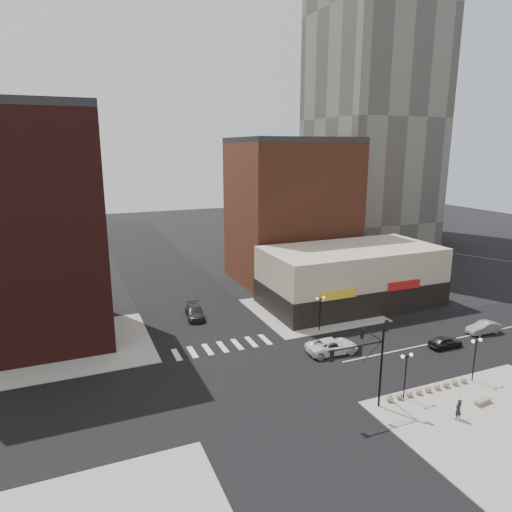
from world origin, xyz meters
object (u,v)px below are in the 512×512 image
street_lamp_ne (320,305)px  stone_bench (483,401)px  street_lamp_se_b (476,349)px  silver_sedan (484,328)px  pedestrian (458,409)px  street_lamp_se_a (406,365)px  dark_sedan_east (446,342)px  dark_sedan_north (195,312)px  traffic_signal (370,353)px  white_suv (332,346)px

street_lamp_ne → stone_bench: size_ratio=2.31×
street_lamp_se_b → street_lamp_ne: bearing=113.6°
silver_sedan → pedestrian: size_ratio=2.39×
street_lamp_se_a → street_lamp_se_b: (8.00, 0.00, 0.00)m
street_lamp_se_a → dark_sedan_east: (11.36, 6.70, -2.63)m
street_lamp_se_b → dark_sedan_north: (-19.55, 25.96, -2.54)m
street_lamp_ne → dark_sedan_east: (10.36, -9.30, -2.63)m
street_lamp_ne → silver_sedan: 19.38m
traffic_signal → dark_sedan_north: 27.27m
street_lamp_se_a → street_lamp_se_b: 8.00m
street_lamp_se_a → dark_sedan_north: size_ratio=0.81×
dark_sedan_east → pedestrian: 14.49m
dark_sedan_north → pedestrian: (13.38, -30.16, 0.26)m
silver_sedan → pedestrian: (-16.60, -12.13, 0.31)m
traffic_signal → dark_sedan_east: 17.03m
street_lamp_se_b → street_lamp_ne: size_ratio=1.00×
dark_sedan_east → stone_bench: bearing=151.4°
traffic_signal → silver_sedan: traffic_signal is taller
stone_bench → dark_sedan_east: bearing=54.0°
pedestrian → street_lamp_ne: bearing=-92.1°
pedestrian → silver_sedan: bearing=-148.3°
silver_sedan → dark_sedan_north: dark_sedan_north is taller
street_lamp_ne → silver_sedan: street_lamp_ne is taller
street_lamp_se_a → dark_sedan_east: 13.45m
white_suv → street_lamp_se_a: bearing=-172.1°
street_lamp_se_a → dark_sedan_east: bearing=30.5°
dark_sedan_north → white_suv: bearing=-48.7°
stone_bench → street_lamp_se_a: bearing=143.5°
pedestrian → dark_sedan_east: bearing=-135.6°
pedestrian → stone_bench: 3.96m
traffic_signal → white_suv: 11.37m
street_lamp_ne → dark_sedan_north: size_ratio=0.81×
dark_sedan_north → stone_bench: 33.92m
dark_sedan_east → traffic_signal: bearing=114.7°
pedestrian → white_suv: bearing=-84.2°
traffic_signal → silver_sedan: (22.19, 7.77, -4.27)m
silver_sedan → stone_bench: size_ratio=2.35×
street_lamp_ne → white_suv: size_ratio=0.73×
white_suv → silver_sedan: (19.23, -2.38, -0.09)m
dark_sedan_north → pedestrian: size_ratio=2.91×
street_lamp_se_a → dark_sedan_east: street_lamp_se_a is taller
traffic_signal → white_suv: traffic_signal is taller
traffic_signal → dark_sedan_north: bearing=106.8°
dark_sedan_north → pedestrian: bearing=-59.2°
silver_sedan → pedestrian: bearing=-50.2°
street_lamp_se_b → traffic_signal: bearing=179.2°
street_lamp_se_a → street_lamp_se_b: size_ratio=1.00×
traffic_signal → dark_sedan_north: size_ratio=1.51×
dark_sedan_east → dark_sedan_north: bearing=51.3°
silver_sedan → stone_bench: silver_sedan is taller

